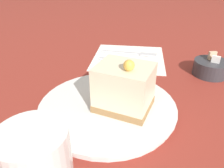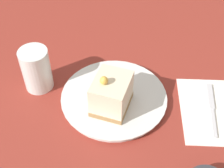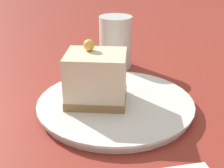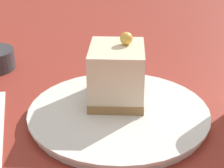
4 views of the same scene
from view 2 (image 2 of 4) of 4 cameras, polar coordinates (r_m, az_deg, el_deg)
The scene contains 6 objects.
ground_plane at distance 0.83m, azimuth -0.98°, elevation -2.14°, with size 4.00×4.00×0.00m, color maroon.
plate at distance 0.81m, azimuth 0.36°, elevation -2.51°, with size 0.28×0.28×0.02m.
cake_slice at distance 0.75m, azimuth -0.11°, elevation -1.80°, with size 0.11×0.12×0.11m.
napkin at distance 0.85m, azimuth 19.78°, elevation -4.55°, with size 0.23×0.22×0.00m.
knife at distance 0.85m, azimuth 17.72°, elevation -3.51°, with size 0.02×0.18×0.00m.
drinking_glass at distance 0.84m, azimuth -13.67°, elevation 2.63°, with size 0.08×0.08×0.12m.
Camera 2 is at (-0.06, 0.55, 0.62)m, focal length 50.00 mm.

